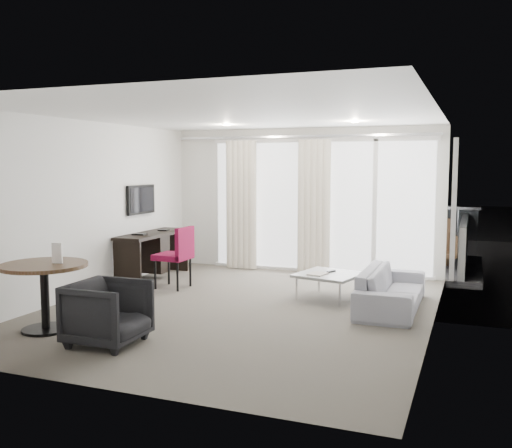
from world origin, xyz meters
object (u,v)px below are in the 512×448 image
(round_table, at_px, (45,297))
(tub_armchair, at_px, (108,313))
(desk, at_px, (153,255))
(rattan_chair_a, at_px, (357,245))
(desk_chair, at_px, (173,257))
(rattan_chair_b, at_px, (437,244))
(sofa, at_px, (391,289))
(coffee_table, at_px, (329,286))

(round_table, bearing_deg, tub_armchair, -9.83)
(desk, bearing_deg, tub_armchair, -66.33)
(round_table, distance_m, rattan_chair_a, 6.41)
(desk_chair, relative_size, rattan_chair_a, 1.35)
(rattan_chair_a, xyz_separation_m, rattan_chair_b, (1.51, 0.10, 0.09))
(sofa, height_order, rattan_chair_a, rattan_chair_a)
(desk, relative_size, desk_chair, 1.70)
(desk_chair, relative_size, coffee_table, 1.18)
(rattan_chair_a, distance_m, rattan_chair_b, 1.52)
(desk_chair, distance_m, tub_armchair, 2.89)
(desk, xyz_separation_m, sofa, (4.13, -0.68, -0.12))
(rattan_chair_b, bearing_deg, round_table, -136.39)
(desk_chair, height_order, round_table, desk_chair)
(rattan_chair_a, bearing_deg, coffee_table, -74.57)
(desk, height_order, desk_chair, desk_chair)
(desk_chair, xyz_separation_m, rattan_chair_a, (2.28, 3.28, -0.13))
(tub_armchair, relative_size, rattan_chair_b, 0.84)
(desk, xyz_separation_m, tub_armchair, (1.47, -3.36, -0.04))
(rattan_chair_a, bearing_deg, rattan_chair_b, 15.39)
(tub_armchair, relative_size, rattan_chair_a, 1.05)
(desk, xyz_separation_m, rattan_chair_b, (4.50, 2.81, 0.06))
(desk_chair, relative_size, rattan_chair_b, 1.08)
(coffee_table, height_order, rattan_chair_b, rattan_chair_b)
(tub_armchair, relative_size, sofa, 0.41)
(rattan_chair_a, bearing_deg, desk, -126.13)
(tub_armchair, height_order, rattan_chair_b, rattan_chair_b)
(desk_chair, distance_m, round_table, 2.63)
(rattan_chair_b, bearing_deg, desk_chair, -150.77)
(desk, distance_m, coffee_table, 3.23)
(desk, distance_m, tub_armchair, 3.67)
(desk_chair, relative_size, round_table, 0.98)
(sofa, distance_m, rattan_chair_a, 3.58)
(tub_armchair, xyz_separation_m, coffee_table, (1.73, 2.94, -0.16))
(tub_armchair, xyz_separation_m, rattan_chair_b, (3.03, 6.17, 0.11))
(coffee_table, bearing_deg, desk_chair, -176.41)
(desk_chair, bearing_deg, tub_armchair, -72.98)
(desk, relative_size, tub_armchair, 2.18)
(desk_chair, bearing_deg, desk, 142.73)
(sofa, bearing_deg, round_table, 124.44)
(desk, xyz_separation_m, rattan_chair_a, (2.99, 2.71, -0.03))
(desk_chair, bearing_deg, coffee_table, 5.25)
(sofa, bearing_deg, tub_armchair, 135.26)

